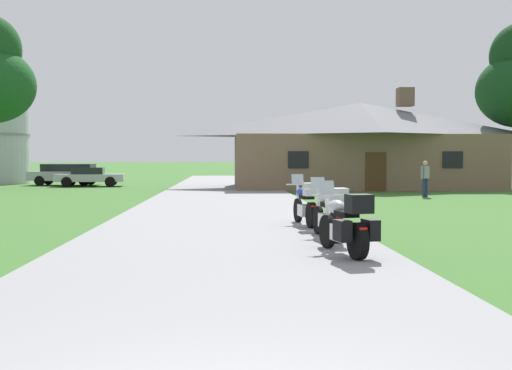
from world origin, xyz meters
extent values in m
plane|color=#386628|center=(0.00, 20.00, 0.00)|extent=(500.00, 500.00, 0.00)
cube|color=gray|center=(0.00, 18.00, 0.03)|extent=(6.40, 80.00, 0.06)
cylinder|color=black|center=(2.01, 8.40, 0.38)|extent=(0.24, 0.65, 0.64)
cylinder|color=black|center=(2.30, 6.99, 0.38)|extent=(0.28, 0.66, 0.64)
cube|color=silver|center=(2.16, 7.68, 0.44)|extent=(0.37, 0.60, 0.30)
ellipsoid|color=#B2B5BC|center=(2.11, 7.93, 0.89)|extent=(0.40, 0.57, 0.26)
cube|color=black|center=(2.20, 7.48, 0.80)|extent=(0.38, 0.57, 0.10)
cylinder|color=silver|center=(2.02, 8.36, 1.08)|extent=(0.65, 0.17, 0.03)
cylinder|color=silver|center=(2.01, 8.40, 0.74)|extent=(0.11, 0.24, 0.73)
cube|color=#B2BCC6|center=(2.00, 8.46, 1.22)|extent=(0.34, 0.17, 0.27)
sphere|color=silver|center=(2.02, 8.36, 0.94)|extent=(0.11, 0.11, 0.11)
cube|color=black|center=(2.31, 6.94, 1.02)|extent=(0.47, 0.43, 0.32)
cube|color=red|center=(2.35, 6.78, 0.60)|extent=(0.14, 0.06, 0.06)
cylinder|color=silver|center=(2.38, 7.33, 0.28)|extent=(0.18, 0.55, 0.07)
cube|color=black|center=(2.04, 6.99, 0.56)|extent=(0.28, 0.43, 0.36)
cube|color=black|center=(2.55, 7.09, 0.56)|extent=(0.28, 0.43, 0.36)
cylinder|color=black|center=(2.16, 10.61, 0.38)|extent=(0.18, 0.65, 0.64)
cylinder|color=black|center=(2.32, 9.18, 0.38)|extent=(0.22, 0.65, 0.64)
cube|color=silver|center=(2.24, 9.88, 0.44)|extent=(0.32, 0.59, 0.30)
ellipsoid|color=#B2B5BC|center=(2.21, 10.14, 0.89)|extent=(0.35, 0.55, 0.26)
cube|color=black|center=(2.27, 9.68, 0.80)|extent=(0.34, 0.55, 0.10)
cylinder|color=silver|center=(2.17, 10.57, 1.08)|extent=(0.66, 0.10, 0.03)
cylinder|color=silver|center=(2.16, 10.61, 0.74)|extent=(0.09, 0.24, 0.73)
cube|color=#B2BCC6|center=(2.16, 10.67, 1.22)|extent=(0.33, 0.14, 0.27)
sphere|color=silver|center=(2.17, 10.57, 0.94)|extent=(0.11, 0.11, 0.11)
cube|color=#B7B7BC|center=(2.33, 9.13, 1.02)|extent=(0.44, 0.40, 0.32)
cube|color=red|center=(2.34, 8.96, 0.60)|extent=(0.14, 0.05, 0.06)
cylinder|color=silver|center=(2.42, 9.51, 0.28)|extent=(0.13, 0.55, 0.07)
cylinder|color=black|center=(2.00, 13.30, 0.38)|extent=(0.19, 0.65, 0.64)
cylinder|color=black|center=(2.18, 11.87, 0.38)|extent=(0.23, 0.65, 0.64)
cube|color=silver|center=(2.09, 12.56, 0.44)|extent=(0.33, 0.59, 0.30)
ellipsoid|color=#1E3899|center=(2.06, 12.82, 0.89)|extent=(0.36, 0.55, 0.26)
cube|color=black|center=(2.12, 12.36, 0.80)|extent=(0.34, 0.55, 0.10)
cylinder|color=silver|center=(2.01, 13.26, 1.08)|extent=(0.66, 0.11, 0.03)
cylinder|color=silver|center=(2.00, 13.30, 0.74)|extent=(0.09, 0.24, 0.73)
cube|color=#B2BCC6|center=(2.00, 13.36, 1.22)|extent=(0.33, 0.15, 0.27)
sphere|color=silver|center=(2.01, 13.26, 0.94)|extent=(0.11, 0.11, 0.11)
cube|color=#B7B7BC|center=(2.18, 11.82, 1.02)|extent=(0.44, 0.41, 0.32)
cube|color=red|center=(2.20, 11.65, 0.60)|extent=(0.14, 0.05, 0.06)
cylinder|color=silver|center=(2.28, 12.20, 0.28)|extent=(0.14, 0.55, 0.07)
cube|color=brown|center=(8.07, 33.69, 1.54)|extent=(14.90, 7.85, 3.09)
pyramid|color=slate|center=(8.07, 33.69, 4.08)|extent=(15.79, 8.32, 1.98)
cube|color=brown|center=(10.75, 33.69, 5.42)|extent=(0.90, 0.90, 1.10)
cube|color=#472D19|center=(8.07, 29.73, 1.05)|extent=(1.10, 0.08, 2.10)
cube|color=black|center=(3.90, 29.73, 1.70)|extent=(1.10, 0.06, 0.90)
cube|color=black|center=(12.24, 29.73, 1.70)|extent=(1.10, 0.06, 0.90)
cylinder|color=navy|center=(9.08, 24.72, 0.43)|extent=(0.14, 0.14, 0.86)
cylinder|color=navy|center=(9.23, 24.82, 0.43)|extent=(0.14, 0.14, 0.86)
cube|color=gray|center=(9.16, 24.77, 1.14)|extent=(0.42, 0.39, 0.56)
cylinder|color=gray|center=(8.97, 24.64, 1.12)|extent=(0.09, 0.09, 0.58)
cylinder|color=gray|center=(9.35, 24.90, 1.12)|extent=(0.09, 0.09, 0.58)
sphere|color=tan|center=(9.16, 24.77, 1.56)|extent=(0.21, 0.21, 0.21)
cube|color=#ADAFB7|center=(-10.47, 38.24, 0.62)|extent=(4.69, 2.08, 0.60)
cube|color=black|center=(-10.27, 38.23, 1.16)|extent=(3.30, 1.79, 0.48)
cylinder|color=black|center=(-11.94, 37.47, 0.32)|extent=(0.65, 0.25, 0.64)
cylinder|color=black|center=(-11.85, 39.16, 0.32)|extent=(0.65, 0.25, 0.64)
cylinder|color=black|center=(-9.09, 37.32, 0.32)|extent=(0.65, 0.25, 0.64)
cylinder|color=black|center=(-9.00, 39.01, 0.32)|extent=(0.65, 0.25, 0.64)
cube|color=#ADAFB7|center=(-8.49, 36.36, 0.55)|extent=(4.36, 2.25, 0.46)
cube|color=black|center=(-8.59, 36.35, 0.99)|extent=(2.04, 1.80, 0.42)
cylinder|color=black|center=(-9.70, 35.39, 0.32)|extent=(0.66, 0.28, 0.64)
cylinder|color=black|center=(-9.87, 37.07, 0.32)|extent=(0.66, 0.28, 0.64)
cylinder|color=black|center=(-7.11, 35.65, 0.32)|extent=(0.66, 0.28, 0.64)
cylinder|color=black|center=(-7.28, 37.34, 0.32)|extent=(0.66, 0.28, 0.64)
camera|label=1|loc=(0.07, -3.56, 1.79)|focal=44.17mm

